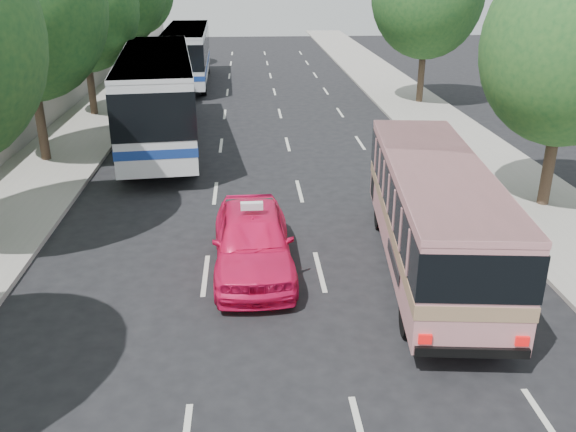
{
  "coord_description": "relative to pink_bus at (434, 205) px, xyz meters",
  "views": [
    {
      "loc": [
        -0.76,
        -9.72,
        7.21
      ],
      "look_at": [
        0.18,
        3.89,
        1.6
      ],
      "focal_mm": 38.0,
      "sensor_mm": 36.0,
      "label": 1
    }
  ],
  "objects": [
    {
      "name": "ground",
      "position": [
        -3.77,
        -3.93,
        -1.76
      ],
      "size": [
        120.0,
        120.0,
        0.0
      ],
      "primitive_type": "plane",
      "color": "black",
      "rests_on": "ground"
    },
    {
      "name": "sidewalk_left",
      "position": [
        -12.27,
        16.07,
        -1.69
      ],
      "size": [
        4.0,
        90.0,
        0.15
      ],
      "primitive_type": "cube",
      "color": "#9E998E",
      "rests_on": "ground"
    },
    {
      "name": "sidewalk_right",
      "position": [
        4.73,
        16.07,
        -1.7
      ],
      "size": [
        4.0,
        90.0,
        0.12
      ],
      "primitive_type": "cube",
      "color": "#9E998E",
      "rests_on": "ground"
    },
    {
      "name": "low_wall",
      "position": [
        -14.07,
        16.07,
        -0.86
      ],
      "size": [
        0.3,
        90.0,
        1.5
      ],
      "primitive_type": "cube",
      "color": "#9E998E",
      "rests_on": "sidewalk_left"
    },
    {
      "name": "tree_left_d",
      "position": [
        -12.3,
        18.01,
        3.87
      ],
      "size": [
        5.52,
        5.52,
        8.6
      ],
      "color": "#38281E",
      "rests_on": "ground"
    },
    {
      "name": "tree_right_near",
      "position": [
        5.0,
        4.01,
        3.44
      ],
      "size": [
        5.1,
        5.1,
        7.95
      ],
      "color": "#38281E",
      "rests_on": "ground"
    },
    {
      "name": "pink_bus",
      "position": [
        0.0,
        0.0,
        0.0
      ],
      "size": [
        3.2,
        9.07,
        2.83
      ],
      "rotation": [
        0.0,
        0.0,
        -0.11
      ],
      "color": "#CD8488",
      "rests_on": "ground"
    },
    {
      "name": "pink_taxi",
      "position": [
        -4.46,
        0.29,
        -0.93
      ],
      "size": [
        2.08,
        4.93,
        1.67
      ],
      "primitive_type": "imported",
      "rotation": [
        0.0,
        0.0,
        0.02
      ],
      "color": "#F41555",
      "rests_on": "ground"
    },
    {
      "name": "white_pickup",
      "position": [
        -8.27,
        10.38,
        -1.04
      ],
      "size": [
        2.06,
        4.98,
        1.44
      ],
      "primitive_type": "imported",
      "rotation": [
        0.0,
        0.0,
        -0.01
      ],
      "color": "silver",
      "rests_on": "ground"
    },
    {
      "name": "tour_coach_front",
      "position": [
        -8.27,
        12.5,
        0.57
      ],
      "size": [
        4.2,
        13.2,
        3.88
      ],
      "rotation": [
        0.0,
        0.0,
        0.11
      ],
      "color": "white",
      "rests_on": "ground"
    },
    {
      "name": "tour_coach_rear",
      "position": [
        -8.27,
        27.31,
        0.37
      ],
      "size": [
        2.9,
        11.92,
        3.55
      ],
      "rotation": [
        0.0,
        0.0,
        0.03
      ],
      "color": "silver",
      "rests_on": "ground"
    },
    {
      "name": "taxi_roof_sign",
      "position": [
        -4.46,
        0.29,
        -0.01
      ],
      "size": [
        0.55,
        0.19,
        0.18
      ],
      "primitive_type": "cube",
      "rotation": [
        0.0,
        0.0,
        0.02
      ],
      "color": "silver",
      "rests_on": "pink_taxi"
    }
  ]
}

